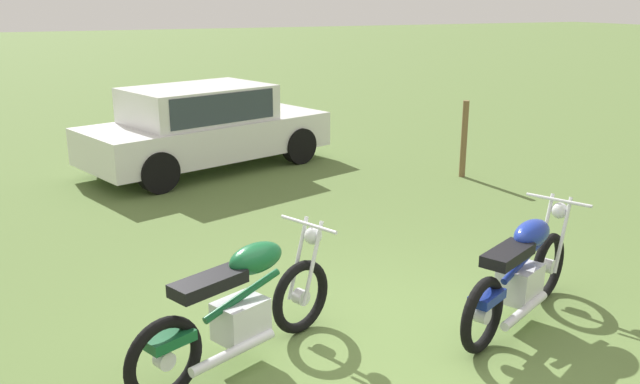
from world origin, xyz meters
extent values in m
plane|color=#567038|center=(0.00, 0.00, 0.00)|extent=(120.00, 120.00, 0.00)
torus|color=black|center=(-0.52, 0.63, 0.33)|extent=(0.64, 0.35, 0.66)
torus|color=black|center=(-1.82, 0.05, 0.33)|extent=(0.64, 0.35, 0.66)
cylinder|color=silver|center=(-0.52, 0.63, 0.33)|extent=(0.17, 0.15, 0.14)
cylinder|color=silver|center=(-1.82, 0.05, 0.33)|extent=(0.17, 0.15, 0.14)
cylinder|color=silver|center=(-0.50, 0.74, 0.66)|extent=(0.26, 0.14, 0.72)
cylinder|color=silver|center=(-0.42, 0.57, 0.66)|extent=(0.26, 0.14, 0.72)
cube|color=silver|center=(-1.15, 0.35, 0.38)|extent=(0.49, 0.44, 0.32)
cylinder|color=#14592D|center=(-1.12, 0.36, 0.58)|extent=(0.74, 0.37, 0.22)
ellipsoid|color=#14592D|center=(-0.98, 0.42, 0.85)|extent=(0.58, 0.45, 0.24)
cube|color=black|center=(-1.42, 0.23, 0.79)|extent=(0.65, 0.46, 0.10)
cube|color=#14592D|center=(-1.76, 0.08, 0.47)|extent=(0.40, 0.31, 0.08)
cylinder|color=silver|center=(-0.42, 0.67, 0.98)|extent=(0.29, 0.60, 0.03)
sphere|color=silver|center=(-0.37, 0.70, 0.86)|extent=(0.21, 0.21, 0.16)
cylinder|color=silver|center=(-1.29, 0.12, 0.24)|extent=(0.76, 0.40, 0.08)
torus|color=black|center=(1.97, 0.31, 0.33)|extent=(0.63, 0.37, 0.66)
torus|color=black|center=(0.73, -0.29, 0.33)|extent=(0.63, 0.37, 0.66)
cylinder|color=silver|center=(1.97, 0.31, 0.33)|extent=(0.17, 0.15, 0.14)
cylinder|color=silver|center=(0.73, -0.29, 0.33)|extent=(0.17, 0.15, 0.14)
cylinder|color=silver|center=(1.98, 0.42, 0.65)|extent=(0.25, 0.15, 0.72)
cylinder|color=silver|center=(2.06, 0.26, 0.65)|extent=(0.25, 0.15, 0.72)
cube|color=silver|center=(1.37, 0.02, 0.38)|extent=(0.49, 0.44, 0.32)
cylinder|color=navy|center=(1.40, 0.03, 0.58)|extent=(0.70, 0.38, 0.22)
ellipsoid|color=navy|center=(1.53, 0.10, 0.80)|extent=(0.58, 0.46, 0.24)
cube|color=black|center=(1.10, -0.11, 0.74)|extent=(0.64, 0.48, 0.10)
cube|color=navy|center=(0.79, -0.26, 0.47)|extent=(0.40, 0.32, 0.08)
cylinder|color=silver|center=(2.06, 0.36, 0.98)|extent=(0.31, 0.59, 0.03)
sphere|color=silver|center=(2.11, 0.38, 0.86)|extent=(0.21, 0.21, 0.16)
cylinder|color=silver|center=(1.24, -0.22, 0.24)|extent=(0.75, 0.42, 0.08)
cube|color=silver|center=(0.22, 6.73, 0.55)|extent=(4.52, 2.94, 0.60)
cube|color=silver|center=(0.08, 6.69, 1.13)|extent=(2.67, 2.19, 0.60)
cube|color=#2D3842|center=(0.08, 6.69, 1.15)|extent=(2.36, 2.11, 0.48)
cylinder|color=black|center=(1.29, 7.93, 0.32)|extent=(0.68, 0.41, 0.64)
cylinder|color=black|center=(1.80, 6.42, 0.32)|extent=(0.68, 0.41, 0.64)
cylinder|color=black|center=(-1.35, 7.05, 0.32)|extent=(0.68, 0.41, 0.64)
cylinder|color=black|center=(-0.85, 5.54, 0.32)|extent=(0.68, 0.41, 0.64)
cylinder|color=brown|center=(3.93, 4.48, 0.63)|extent=(0.10, 0.10, 1.26)
camera|label=1|loc=(-2.49, -4.30, 2.85)|focal=37.16mm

